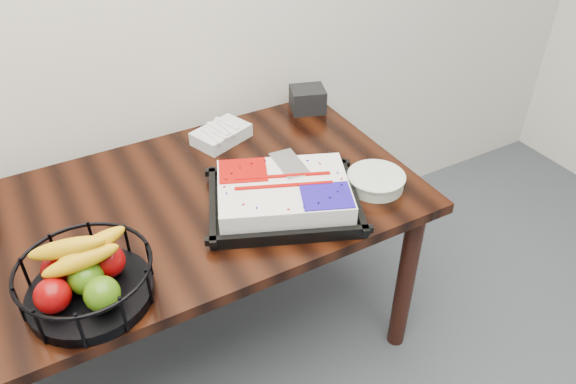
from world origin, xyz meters
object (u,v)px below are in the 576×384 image
fruit_basket (86,278)px  plate_stack (376,181)px  table (157,232)px  cake_tray (284,195)px  napkin_box (308,99)px

fruit_basket → plate_stack: (0.99, 0.04, -0.05)m
table → cake_tray: 0.45m
table → fruit_basket: fruit_basket is taller
table → fruit_basket: (-0.27, -0.28, 0.17)m
napkin_box → fruit_basket: bearing=-149.4°
table → plate_stack: bearing=-18.5°
plate_stack → napkin_box: (0.08, 0.59, 0.02)m
cake_tray → napkin_box: same height
table → fruit_basket: bearing=-133.6°
table → napkin_box: size_ratio=12.82×
table → plate_stack: plate_stack is taller
table → fruit_basket: 0.42m
cake_tray → plate_stack: (0.33, -0.06, -0.02)m
fruit_basket → napkin_box: 1.24m
table → napkin_box: (0.80, 0.35, 0.14)m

